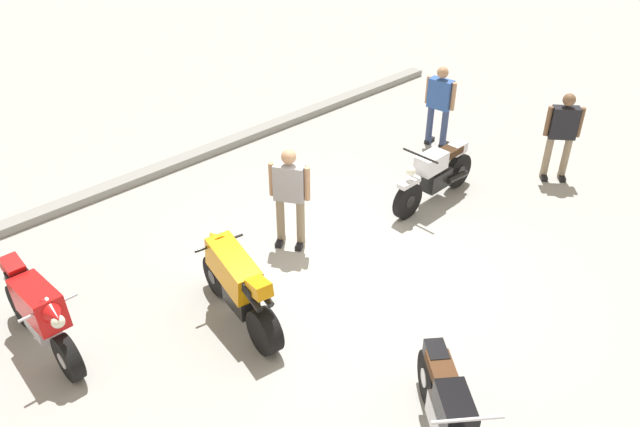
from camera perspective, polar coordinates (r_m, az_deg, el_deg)
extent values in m
plane|color=#9E9E99|center=(9.51, 2.94, -5.34)|extent=(40.00, 40.00, 0.00)
cube|color=gray|center=(12.56, -12.20, 4.67)|extent=(14.00, 0.30, 0.15)
cylinder|color=black|center=(9.10, -9.20, -5.46)|extent=(0.25, 0.62, 0.60)
cylinder|color=black|center=(8.17, -4.96, -10.43)|extent=(0.31, 0.63, 0.60)
cylinder|color=black|center=(9.10, -9.20, -5.46)|extent=(0.21, 0.24, 0.21)
cylinder|color=black|center=(8.17, -4.96, -10.43)|extent=(0.21, 0.24, 0.21)
cube|color=black|center=(8.52, -7.10, -7.49)|extent=(0.36, 0.60, 0.32)
cube|color=orange|center=(8.38, -7.77, -4.85)|extent=(0.51, 1.03, 0.57)
cone|color=orange|center=(8.67, -9.42, -2.29)|extent=(0.39, 0.40, 0.39)
cube|color=black|center=(8.05, -6.49, -5.93)|extent=(0.35, 0.63, 0.12)
cube|color=orange|center=(7.79, -5.47, -6.64)|extent=(0.27, 0.38, 0.23)
cylinder|color=black|center=(7.97, -5.07, -7.24)|extent=(0.15, 0.40, 0.17)
cylinder|color=black|center=(7.91, -6.09, -7.65)|extent=(0.15, 0.40, 0.17)
cylinder|color=black|center=(8.56, -9.02, -2.64)|extent=(0.70, 0.14, 0.04)
sphere|color=silver|center=(8.76, -9.62, -2.30)|extent=(0.16, 0.16, 0.16)
cylinder|color=black|center=(10.66, 7.84, 1.15)|extent=(0.64, 0.14, 0.64)
cylinder|color=black|center=(11.70, 12.27, 3.79)|extent=(0.64, 0.14, 0.64)
cylinder|color=black|center=(10.66, 7.84, 1.15)|extent=(0.23, 0.15, 0.22)
cylinder|color=black|center=(11.70, 12.27, 3.79)|extent=(0.23, 0.15, 0.22)
cube|color=black|center=(11.16, 10.36, 3.06)|extent=(0.57, 0.30, 0.32)
cube|color=silver|center=(10.82, 9.94, 4.53)|extent=(0.57, 0.34, 0.30)
cube|color=silver|center=(10.48, 7.98, 2.77)|extent=(0.45, 0.17, 0.08)
cube|color=#382314|center=(11.14, 11.34, 5.38)|extent=(0.61, 0.28, 0.12)
cube|color=silver|center=(11.38, 12.21, 5.77)|extent=(0.33, 0.23, 0.18)
cylinder|color=black|center=(11.40, 12.21, 3.23)|extent=(0.56, 0.13, 0.16)
cylinder|color=black|center=(10.46, 8.99, 5.13)|extent=(0.06, 0.70, 0.04)
sphere|color=silver|center=(10.40, 8.15, 3.77)|extent=(0.16, 0.16, 0.16)
cylinder|color=black|center=(8.38, -21.62, -11.92)|extent=(0.16, 0.60, 0.60)
cylinder|color=black|center=(9.40, -25.01, -7.27)|extent=(0.23, 0.60, 0.60)
cylinder|color=silver|center=(8.38, -21.62, -11.92)|extent=(0.18, 0.21, 0.21)
cylinder|color=silver|center=(9.40, -25.01, -7.27)|extent=(0.18, 0.21, 0.21)
cube|color=silver|center=(8.85, -23.69, -8.81)|extent=(0.28, 0.56, 0.32)
cube|color=red|center=(8.49, -23.90, -7.32)|extent=(0.36, 0.99, 0.57)
cone|color=red|center=(8.00, -22.73, -8.37)|extent=(0.34, 0.36, 0.39)
cube|color=black|center=(8.77, -24.99, -5.65)|extent=(0.26, 0.60, 0.12)
cube|color=red|center=(8.96, -25.80, -4.32)|extent=(0.22, 0.35, 0.23)
cylinder|color=silver|center=(9.01, -25.88, -5.58)|extent=(0.09, 0.40, 0.17)
cylinder|color=silver|center=(9.04, -24.95, -5.18)|extent=(0.09, 0.40, 0.17)
cylinder|color=silver|center=(8.09, -23.15, -7.75)|extent=(0.70, 0.04, 0.04)
sphere|color=silver|center=(7.97, -22.42, -8.94)|extent=(0.16, 0.16, 0.16)
cylinder|color=black|center=(7.68, 9.74, -14.27)|extent=(0.48, 0.58, 0.64)
cylinder|color=silver|center=(7.68, 9.74, -14.27)|extent=(0.25, 0.26, 0.22)
cube|color=silver|center=(7.19, 11.16, -17.63)|extent=(0.56, 0.62, 0.32)
cube|color=black|center=(6.76, 11.99, -16.77)|extent=(0.59, 0.64, 0.30)
cube|color=#4C2D19|center=(7.03, 10.99, -13.91)|extent=(0.57, 0.63, 0.12)
cube|color=black|center=(7.24, 10.35, -12.30)|extent=(0.37, 0.39, 0.18)
cylinder|color=silver|center=(7.51, 11.59, -15.38)|extent=(0.42, 0.51, 0.16)
cylinder|color=silver|center=(6.38, 13.09, -17.54)|extent=(0.58, 0.45, 0.04)
cylinder|color=gray|center=(12.40, 19.66, 4.76)|extent=(0.18, 0.18, 0.82)
cube|color=black|center=(12.52, 19.40, 3.14)|extent=(0.26, 0.25, 0.08)
cylinder|color=gray|center=(12.49, 21.10, 4.65)|extent=(0.18, 0.18, 0.82)
cube|color=black|center=(12.60, 20.83, 3.04)|extent=(0.26, 0.25, 0.08)
cube|color=black|center=(12.15, 21.02, 7.61)|extent=(0.47, 0.49, 0.58)
cylinder|color=brown|center=(12.07, 19.77, 7.80)|extent=(0.13, 0.13, 0.55)
cylinder|color=brown|center=(12.22, 22.29, 7.57)|extent=(0.13, 0.13, 0.55)
sphere|color=brown|center=(11.98, 21.43, 9.47)|extent=(0.22, 0.22, 0.22)
cylinder|color=#384772|center=(12.97, 11.05, 7.43)|extent=(0.15, 0.15, 0.82)
cube|color=black|center=(13.18, 11.00, 6.06)|extent=(0.27, 0.14, 0.08)
cylinder|color=#384772|center=(13.11, 9.80, 7.84)|extent=(0.15, 0.15, 0.82)
cube|color=black|center=(13.31, 9.78, 6.48)|extent=(0.27, 0.14, 0.08)
cube|color=#3359A5|center=(12.76, 10.74, 10.49)|extent=(0.29, 0.49, 0.58)
cylinder|color=tan|center=(12.63, 11.85, 10.22)|extent=(0.10, 0.10, 0.55)
cylinder|color=tan|center=(12.87, 9.66, 10.89)|extent=(0.10, 0.10, 0.55)
sphere|color=tan|center=(12.60, 10.94, 12.30)|extent=(0.22, 0.22, 0.22)
cylinder|color=gray|center=(9.93, -3.55, -0.59)|extent=(0.18, 0.18, 0.82)
cube|color=black|center=(10.09, -3.58, -2.52)|extent=(0.27, 0.22, 0.08)
cylinder|color=gray|center=(9.85, -1.74, -0.85)|extent=(0.18, 0.18, 0.82)
cube|color=black|center=(10.01, -1.80, -2.80)|extent=(0.27, 0.22, 0.08)
cube|color=#99999E|center=(9.51, -2.76, 2.80)|extent=(0.43, 0.51, 0.58)
cylinder|color=tan|center=(9.58, -4.35, 3.09)|extent=(0.12, 0.12, 0.55)
cylinder|color=tan|center=(9.43, -1.15, 2.68)|extent=(0.12, 0.12, 0.55)
sphere|color=tan|center=(9.30, -2.83, 5.10)|extent=(0.22, 0.22, 0.22)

